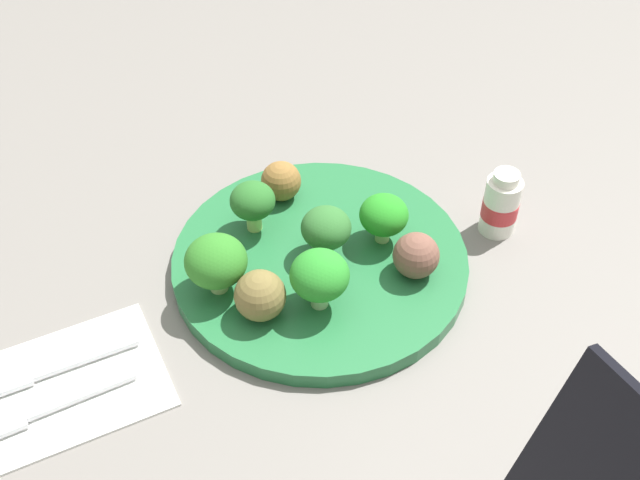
{
  "coord_description": "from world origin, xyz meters",
  "views": [
    {
      "loc": [
        0.22,
        0.46,
        0.53
      ],
      "look_at": [
        0.0,
        0.0,
        0.04
      ],
      "focal_mm": 43.33,
      "sensor_mm": 36.0,
      "label": 1
    }
  ],
  "objects": [
    {
      "name": "ground_plane",
      "position": [
        0.0,
        0.0,
        0.0
      ],
      "size": [
        4.0,
        4.0,
        0.0
      ],
      "primitive_type": "plane",
      "color": "slate"
    },
    {
      "name": "plate",
      "position": [
        0.0,
        0.0,
        0.01
      ],
      "size": [
        0.28,
        0.28,
        0.02
      ],
      "primitive_type": "cylinder",
      "color": "#236638",
      "rests_on": "ground_plane"
    },
    {
      "name": "broccoli_floret_mid_left",
      "position": [
        -0.06,
        0.01,
        0.05
      ],
      "size": [
        0.05,
        0.05,
        0.05
      ],
      "color": "#A5CB7A",
      "rests_on": "plate"
    },
    {
      "name": "broccoli_floret_front_right",
      "position": [
        -0.01,
        -0.0,
        0.05
      ],
      "size": [
        0.05,
        0.05,
        0.05
      ],
      "color": "#95C37F",
      "rests_on": "plate"
    },
    {
      "name": "broccoli_floret_center",
      "position": [
        0.03,
        0.06,
        0.05
      ],
      "size": [
        0.05,
        0.05,
        0.06
      ],
      "color": "#8DC57B",
      "rests_on": "plate"
    },
    {
      "name": "broccoli_floret_front_left",
      "position": [
        0.04,
        -0.06,
        0.05
      ],
      "size": [
        0.04,
        0.04,
        0.05
      ],
      "color": "#A9CC6D",
      "rests_on": "plate"
    },
    {
      "name": "broccoli_floret_back_left",
      "position": [
        0.1,
        -0.0,
        0.05
      ],
      "size": [
        0.06,
        0.06,
        0.06
      ],
      "color": "#9DC671",
      "rests_on": "plate"
    },
    {
      "name": "meatball_back_right",
      "position": [
        -0.07,
        0.06,
        0.04
      ],
      "size": [
        0.04,
        0.04,
        0.04
      ],
      "primitive_type": "sphere",
      "color": "brown",
      "rests_on": "plate"
    },
    {
      "name": "meatball_center",
      "position": [
        0.0,
        -0.09,
        0.04
      ],
      "size": [
        0.04,
        0.04,
        0.04
      ],
      "primitive_type": "sphere",
      "color": "brown",
      "rests_on": "plate"
    },
    {
      "name": "meatball_back_left",
      "position": [
        0.08,
        0.04,
        0.04
      ],
      "size": [
        0.05,
        0.05,
        0.05
      ],
      "primitive_type": "sphere",
      "color": "brown",
      "rests_on": "plate"
    },
    {
      "name": "napkin",
      "position": [
        0.25,
        0.04,
        0.0
      ],
      "size": [
        0.17,
        0.12,
        0.01
      ],
      "primitive_type": "cube",
      "rotation": [
        0.0,
        0.0,
        0.02
      ],
      "color": "white",
      "rests_on": "ground_plane"
    },
    {
      "name": "fork",
      "position": [
        0.26,
        0.06,
        0.01
      ],
      "size": [
        0.12,
        0.02,
        0.01
      ],
      "color": "silver",
      "rests_on": "napkin"
    },
    {
      "name": "knife",
      "position": [
        0.26,
        0.02,
        0.01
      ],
      "size": [
        0.15,
        0.02,
        0.01
      ],
      "color": "silver",
      "rests_on": "napkin"
    },
    {
      "name": "yogurt_bottle",
      "position": [
        -0.18,
        0.03,
        0.03
      ],
      "size": [
        0.04,
        0.04,
        0.07
      ],
      "color": "white",
      "rests_on": "ground_plane"
    }
  ]
}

